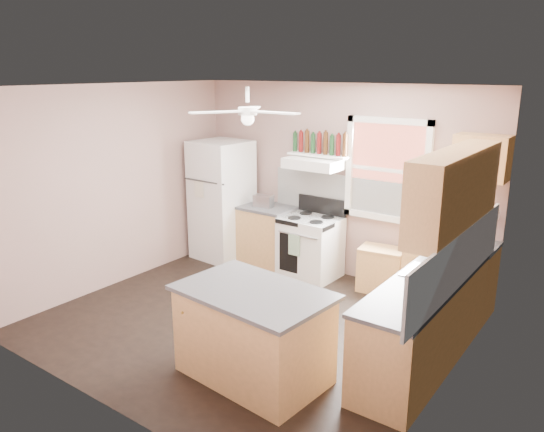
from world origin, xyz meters
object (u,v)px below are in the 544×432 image
Objects in this scene: cart at (381,271)px; island at (254,336)px; refrigerator at (222,200)px; stove at (310,247)px; toaster at (263,201)px.

island is (-0.12, -2.61, 0.14)m from cart.
refrigerator reaches higher than stove.
stove is at bearing 177.02° from cart.
island is (2.48, -2.40, -0.49)m from refrigerator.
refrigerator is at bearing 140.91° from island.
toaster is 2.00m from cart.
refrigerator reaches higher than island.
toaster is 0.49× the size of cart.
refrigerator reaches higher than cart.
toaster is 0.99m from stove.
island is (0.93, -2.51, 0.00)m from stove.
toaster reaches higher than stove.
stove and island have the same top height.
island reaches higher than cart.
stove is at bearing -8.13° from toaster.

